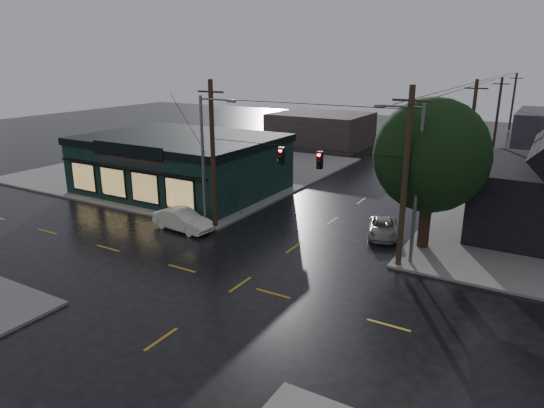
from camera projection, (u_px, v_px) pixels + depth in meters
The scene contains 15 objects.
ground_plane at pixel (240, 284), 25.55m from camera, with size 160.00×160.00×0.00m, color black.
sidewalk_nw at pixel (190, 169), 51.73m from camera, with size 28.00×28.00×0.15m, color slate.
pizza_shop at pixel (181, 163), 42.76m from camera, with size 16.30×12.34×4.90m.
corner_tree at pixel (431, 156), 28.69m from camera, with size 6.84×6.84×9.20m.
utility_pole_nw at pixel (215, 228), 34.06m from camera, with size 2.00×0.32×10.15m, color black, non-canonical shape.
utility_pole_ne at pixel (398, 266), 27.75m from camera, with size 2.00×0.32×10.15m, color black, non-canonical shape.
utility_pole_far_a at pixel (465, 185), 45.49m from camera, with size 2.00×0.32×9.65m, color black, non-canonical shape.
utility_pole_far_b at pixel (493, 151), 61.98m from camera, with size 2.00×0.32×9.15m, color black, non-canonical shape.
utility_pole_far_c at pixel (509, 131), 78.48m from camera, with size 2.00×0.32×9.15m, color black, non-canonical shape.
span_signal_assembly at pixel (300, 157), 29.21m from camera, with size 13.00×0.48×1.23m.
streetlight_nw at pixel (206, 230), 33.63m from camera, with size 5.40×0.30×9.15m, color slate, non-canonical shape.
streetlight_ne at pixel (410, 264), 28.09m from camera, with size 5.40×0.30×9.15m, color slate, non-canonical shape.
bg_building_west at pixel (321, 130), 64.69m from camera, with size 12.00×10.00×4.40m, color #2E2421.
sedan_cream at pixel (183, 220), 33.38m from camera, with size 1.57×4.49×1.48m, color silver.
suv_silver at pixel (383, 228), 32.30m from camera, with size 1.86×4.03×1.12m, color #9A9B8F.
Camera 1 is at (13.21, -19.16, 11.49)m, focal length 32.00 mm.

